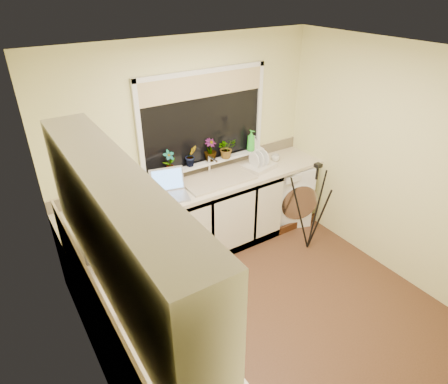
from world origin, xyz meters
TOP-DOWN VIEW (x-y plane):
  - floor at (0.00, 0.00)m, footprint 3.20×3.20m
  - ceiling at (0.00, 0.00)m, footprint 3.20×3.20m
  - wall_back at (0.00, 1.50)m, footprint 3.20×0.00m
  - wall_front at (0.00, -1.50)m, footprint 3.20×0.00m
  - wall_left at (-1.60, 0.00)m, footprint 0.00×3.00m
  - wall_right at (1.60, 0.00)m, footprint 0.00×3.00m
  - base_cabinet_back at (-0.33, 1.20)m, footprint 2.55×0.60m
  - base_cabinet_left at (-1.30, -0.30)m, footprint 0.54×2.40m
  - worktop_back at (0.00, 1.20)m, footprint 3.20×0.60m
  - worktop_left at (-1.30, -0.30)m, footprint 0.60×2.40m
  - upper_cabinet at (-1.44, -0.45)m, footprint 0.28×1.90m
  - splashback_left at (-1.59, -0.30)m, footprint 0.02×2.40m
  - splashback_back at (0.00, 1.49)m, footprint 3.20×0.02m
  - window_glass at (0.20, 1.49)m, footprint 1.50×0.02m
  - window_blind at (0.20, 1.46)m, footprint 1.50×0.02m
  - windowsill at (0.20, 1.43)m, footprint 1.60×0.14m
  - sink at (0.20, 1.20)m, footprint 0.82×0.46m
  - faucet at (0.20, 1.38)m, footprint 0.03×0.03m
  - washing_machine at (1.25, 1.21)m, footprint 0.75×0.74m
  - laptop at (-0.41, 1.19)m, footprint 0.44×0.42m
  - kettle at (-1.25, 0.31)m, footprint 0.17×0.17m
  - dish_rack at (0.79, 1.18)m, footprint 0.42×0.35m
  - tripod at (1.09, 0.52)m, footprint 0.72×0.72m
  - steel_jar at (-1.38, -0.19)m, footprint 0.08×0.08m
  - microwave at (-1.28, 0.69)m, footprint 0.44×0.55m
  - plant_a at (-0.29, 1.41)m, footprint 0.14×0.10m
  - plant_b at (-0.02, 1.42)m, footprint 0.15×0.12m
  - plant_c at (0.25, 1.43)m, footprint 0.18×0.18m
  - plant_d at (0.45, 1.39)m, footprint 0.24×0.22m
  - soap_bottle_green at (0.82, 1.40)m, footprint 0.13×0.13m
  - soap_bottle_clear at (0.89, 1.43)m, footprint 0.08×0.08m
  - cup_back at (1.09, 1.24)m, footprint 0.15×0.15m
  - cup_left at (-1.25, -0.64)m, footprint 0.09×0.09m

SIDE VIEW (x-z plane):
  - floor at x=0.00m, z-range 0.00..0.00m
  - washing_machine at x=1.25m, z-range 0.00..0.84m
  - base_cabinet_back at x=-0.33m, z-range 0.00..0.86m
  - base_cabinet_left at x=-1.30m, z-range 0.00..0.86m
  - tripod at x=1.09m, z-range 0.00..1.15m
  - worktop_back at x=0.00m, z-range 0.86..0.90m
  - worktop_left at x=-1.30m, z-range 0.86..0.90m
  - sink at x=0.20m, z-range 0.90..0.93m
  - dish_rack at x=0.79m, z-range 0.90..0.96m
  - cup_left at x=-1.25m, z-range 0.90..0.98m
  - cup_back at x=1.09m, z-range 0.90..0.99m
  - steel_jar at x=-1.38m, z-range 0.90..1.01m
  - splashback_back at x=0.00m, z-range 0.90..1.04m
  - laptop at x=-0.41m, z-range 0.84..1.11m
  - kettle at x=-1.25m, z-range 0.90..1.13m
  - faucet at x=0.20m, z-range 0.90..1.14m
  - microwave at x=-1.28m, z-range 0.90..1.17m
  - windowsill at x=0.20m, z-range 1.02..1.05m
  - splashback_left at x=-1.59m, z-range 0.90..1.35m
  - soap_bottle_clear at x=0.89m, z-range 1.05..1.22m
  - plant_d at x=0.45m, z-range 1.05..1.30m
  - plant_b at x=-0.02m, z-range 1.05..1.30m
  - plant_a at x=-0.29m, z-range 1.05..1.31m
  - plant_c at x=0.25m, z-range 1.05..1.31m
  - soap_bottle_green at x=0.82m, z-range 1.05..1.32m
  - wall_back at x=0.00m, z-range -0.38..2.83m
  - wall_front at x=0.00m, z-range -0.38..2.83m
  - wall_left at x=-1.60m, z-range -0.27..2.73m
  - wall_right at x=1.60m, z-range -0.27..2.73m
  - window_glass at x=0.20m, z-range 1.05..2.05m
  - upper_cabinet at x=-1.44m, z-range 1.45..2.15m
  - window_blind at x=0.20m, z-range 1.80..2.05m
  - ceiling at x=0.00m, z-range 2.45..2.45m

